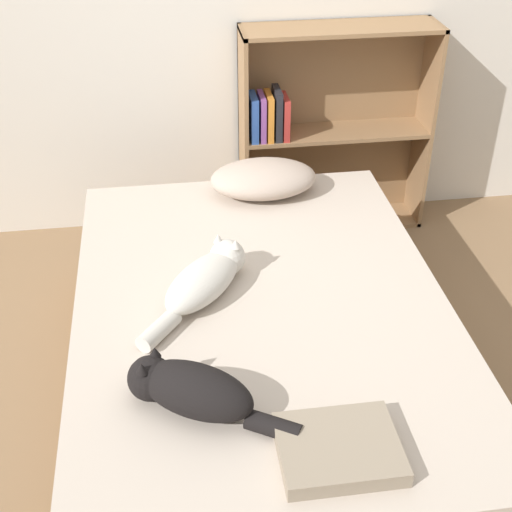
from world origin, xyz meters
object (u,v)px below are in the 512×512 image
pillow (263,179)px  bookshelf (326,126)px  cat_dark (189,389)px  bed (262,353)px  cat_light (206,278)px

pillow → bookshelf: size_ratio=0.44×
bookshelf → cat_dark: bearing=-114.4°
bed → cat_light: (-0.19, 0.08, 0.30)m
cat_light → pillow: bearing=13.6°
bed → cat_dark: cat_dark is taller
cat_dark → bookshelf: 1.97m
pillow → cat_dark: bearing=-107.9°
bed → cat_light: bearing=156.0°
bed → pillow: pillow is taller
cat_dark → bookshelf: bookshelf is taller
bed → cat_light: cat_light is taller
bed → pillow: (0.12, 0.79, 0.32)m
cat_light → cat_dark: (-0.09, -0.56, 0.01)m
cat_dark → pillow: bearing=-76.8°
bed → cat_dark: (-0.28, -0.48, 0.32)m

